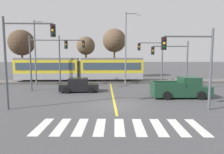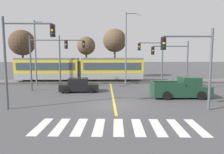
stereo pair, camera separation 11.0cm
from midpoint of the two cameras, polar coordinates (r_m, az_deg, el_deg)
The scene contains 28 objects.
ground_plane at distance 16.24m, azimuth 0.90°, elevation -8.10°, with size 200.00×200.00×0.00m, color #474749.
track_bed at distance 30.08m, azimuth -0.43°, elevation -1.24°, with size 120.00×4.00×0.18m, color #4C4742.
rail_near at distance 29.34m, azimuth -0.39°, elevation -1.15°, with size 120.00×0.08×0.10m, color #939399.
rail_far at distance 30.77m, azimuth -0.47°, elevation -0.80°, with size 120.00×0.08×0.10m, color #939399.
light_rail_tram at distance 30.09m, azimuth -8.96°, elevation 2.44°, with size 18.50×2.64×3.43m.
crosswalk_stripe_0 at distance 12.35m, azimuth -19.34°, elevation -13.14°, with size 0.56×2.80×0.01m, color silver.
crosswalk_stripe_1 at distance 12.02m, azimuth -14.28°, elevation -13.52°, with size 0.56×2.80×0.01m, color silver.
crosswalk_stripe_2 at distance 11.78m, azimuth -8.96°, elevation -13.81°, with size 0.56×2.80×0.01m, color silver.
crosswalk_stripe_3 at distance 11.65m, azimuth -3.46°, elevation -13.98°, with size 0.56×2.80×0.01m, color silver.
crosswalk_stripe_4 at distance 11.62m, azimuth 2.13°, elevation -14.03°, with size 0.56×2.80×0.01m, color silver.
crosswalk_stripe_5 at distance 11.69m, azimuth 7.69°, elevation -13.96°, with size 0.56×2.80×0.01m, color silver.
crosswalk_stripe_6 at distance 11.86m, azimuth 13.13°, elevation -13.76°, with size 0.56×2.80×0.01m, color silver.
crosswalk_stripe_7 at distance 12.13m, azimuth 18.36°, elevation -13.46°, with size 0.56×2.80×0.01m, color silver.
crosswalk_stripe_8 at distance 12.50m, azimuth 23.31°, elevation -13.07°, with size 0.56×2.80×0.01m, color silver.
lane_centre_line at distance 20.75m, azimuth 0.27°, elevation -4.91°, with size 0.20×14.94×0.01m, color gold.
sedan_crossing at distance 22.22m, azimuth -9.26°, elevation -2.42°, with size 4.30×2.12×1.52m.
pickup_truck at distance 20.08m, azimuth 19.42°, elevation -3.22°, with size 5.43×2.30×1.98m.
traffic_light_far_right at distance 26.11m, azimuth 12.07°, elevation 5.96°, with size 3.25×0.38×6.04m.
traffic_light_far_left at distance 25.66m, azimuth -12.36°, elevation 6.42°, with size 3.25×0.38×6.44m.
traffic_light_mid_left at distance 23.70m, azimuth -18.93°, elevation 6.09°, with size 4.25×0.38×6.18m.
traffic_light_mid_right at distance 23.87m, azimuth 17.52°, elevation 5.16°, with size 4.25×0.38×5.61m.
traffic_light_near_right at distance 15.51m, azimuth 22.53°, elevation 5.16°, with size 3.75×0.38×5.93m.
traffic_light_near_left at distance 15.99m, azimuth -24.41°, elevation 7.12°, with size 3.75×0.38×6.77m.
street_lamp_west at distance 28.08m, azimuth -20.67°, elevation 7.40°, with size 1.80×0.28×8.48m.
street_lamp_centre at distance 27.24m, azimuth 4.46°, elevation 9.23°, with size 2.15×0.28×9.70m.
bare_tree_far_west at distance 36.84m, azimuth -24.22°, elevation 8.89°, with size 4.25×4.25×8.19m.
bare_tree_west at distance 33.53m, azimuth -7.30°, elevation 8.76°, with size 3.02×3.02×7.07m.
bare_tree_east at distance 35.80m, azimuth 0.88°, elevation 10.34°, with size 4.13×4.13×8.65m.
Camera 2 is at (-0.73, -15.71, 4.04)m, focal length 32.00 mm.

